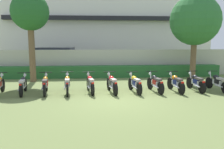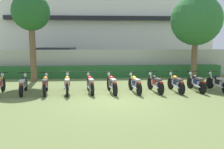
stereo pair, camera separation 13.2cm
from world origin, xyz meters
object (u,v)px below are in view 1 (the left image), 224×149
(tree_near_inspector, at_px, (30,13))
(motorcycle_in_row_5, at_px, (112,83))
(motorcycle_in_row_8, at_px, (176,83))
(motorcycle_in_row_10, at_px, (217,82))
(motorcycle_in_row_6, at_px, (135,83))
(motorcycle_in_row_7, at_px, (155,83))
(motorcycle_in_row_3, at_px, (67,84))
(motorcycle_in_row_1, at_px, (23,85))
(tree_far_side, at_px, (195,21))
(motorcycle_in_row_4, at_px, (90,83))
(parked_car, at_px, (58,60))
(motorcycle_in_row_2, at_px, (45,84))
(motorcycle_in_row_9, at_px, (196,82))

(tree_near_inspector, distance_m, motorcycle_in_row_5, 6.64)
(motorcycle_in_row_8, height_order, motorcycle_in_row_10, motorcycle_in_row_8)
(motorcycle_in_row_6, bearing_deg, tree_near_inspector, 49.35)
(motorcycle_in_row_8, relative_size, motorcycle_in_row_10, 0.95)
(motorcycle_in_row_7, bearing_deg, motorcycle_in_row_3, 80.97)
(motorcycle_in_row_1, bearing_deg, tree_far_side, -76.87)
(motorcycle_in_row_4, bearing_deg, motorcycle_in_row_8, -101.63)
(tree_near_inspector, relative_size, motorcycle_in_row_1, 2.84)
(tree_far_side, height_order, motorcycle_in_row_5, tree_far_side)
(parked_car, height_order, motorcycle_in_row_8, parked_car)
(motorcycle_in_row_3, bearing_deg, motorcycle_in_row_7, -95.40)
(motorcycle_in_row_2, xyz_separation_m, motorcycle_in_row_6, (4.20, -0.06, -0.01))
(motorcycle_in_row_7, bearing_deg, tree_near_inspector, 53.86)
(motorcycle_in_row_7, relative_size, motorcycle_in_row_10, 0.97)
(motorcycle_in_row_9, bearing_deg, tree_near_inspector, 64.24)
(parked_car, height_order, motorcycle_in_row_2, parked_car)
(motorcycle_in_row_4, height_order, motorcycle_in_row_6, motorcycle_in_row_4)
(tree_far_side, relative_size, motorcycle_in_row_8, 2.95)
(motorcycle_in_row_6, bearing_deg, parked_car, 21.75)
(tree_far_side, xyz_separation_m, motorcycle_in_row_4, (-6.55, -3.54, -3.24))
(motorcycle_in_row_7, bearing_deg, motorcycle_in_row_8, -103.09)
(motorcycle_in_row_8, distance_m, motorcycle_in_row_10, 2.11)
(motorcycle_in_row_2, height_order, motorcycle_in_row_9, motorcycle_in_row_2)
(tree_far_side, xyz_separation_m, motorcycle_in_row_5, (-5.53, -3.63, -3.23))
(motorcycle_in_row_4, height_order, motorcycle_in_row_5, motorcycle_in_row_5)
(motorcycle_in_row_10, bearing_deg, motorcycle_in_row_5, 84.16)
(tree_far_side, bearing_deg, parked_car, 155.31)
(motorcycle_in_row_2, bearing_deg, tree_near_inspector, 15.44)
(tree_far_side, bearing_deg, motorcycle_in_row_7, -133.49)
(parked_car, height_order, motorcycle_in_row_4, parked_car)
(tree_far_side, xyz_separation_m, motorcycle_in_row_8, (-2.44, -3.69, -3.24))
(motorcycle_in_row_7, relative_size, motorcycle_in_row_9, 1.03)
(motorcycle_in_row_2, distance_m, motorcycle_in_row_3, 1.01)
(motorcycle_in_row_4, bearing_deg, motorcycle_in_row_6, -102.80)
(motorcycle_in_row_3, relative_size, motorcycle_in_row_10, 1.04)
(parked_car, height_order, tree_far_side, tree_far_side)
(motorcycle_in_row_2, height_order, motorcycle_in_row_4, motorcycle_in_row_2)
(parked_car, bearing_deg, tree_near_inspector, -92.80)
(motorcycle_in_row_8, xyz_separation_m, motorcycle_in_row_9, (1.06, 0.11, -0.00))
(parked_car, relative_size, motorcycle_in_row_8, 2.63)
(motorcycle_in_row_3, height_order, motorcycle_in_row_5, motorcycle_in_row_3)
(motorcycle_in_row_6, distance_m, motorcycle_in_row_10, 4.11)
(motorcycle_in_row_5, xyz_separation_m, motorcycle_in_row_9, (4.15, 0.06, -0.01))
(motorcycle_in_row_3, height_order, motorcycle_in_row_9, motorcycle_in_row_3)
(motorcycle_in_row_9, height_order, motorcycle_in_row_10, motorcycle_in_row_9)
(motorcycle_in_row_2, distance_m, motorcycle_in_row_5, 3.11)
(motorcycle_in_row_5, bearing_deg, motorcycle_in_row_7, -98.75)
(motorcycle_in_row_3, xyz_separation_m, motorcycle_in_row_10, (7.30, -0.03, -0.02))
(motorcycle_in_row_8, bearing_deg, motorcycle_in_row_2, 83.34)
(tree_far_side, xyz_separation_m, motorcycle_in_row_9, (-1.38, -3.57, -3.24))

